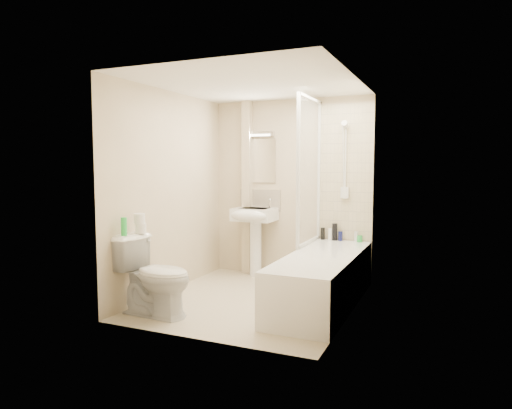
% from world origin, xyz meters
% --- Properties ---
extents(floor, '(2.50, 2.50, 0.00)m').
position_xyz_m(floor, '(0.00, 0.00, 0.00)').
color(floor, beige).
rests_on(floor, ground).
extents(wall_back, '(2.20, 0.02, 2.40)m').
position_xyz_m(wall_back, '(0.00, 1.25, 1.20)').
color(wall_back, beige).
rests_on(wall_back, ground).
extents(wall_left, '(0.02, 2.50, 2.40)m').
position_xyz_m(wall_left, '(-1.10, 0.00, 1.20)').
color(wall_left, beige).
rests_on(wall_left, ground).
extents(wall_right, '(0.02, 2.50, 2.40)m').
position_xyz_m(wall_right, '(1.10, 0.00, 1.20)').
color(wall_right, beige).
rests_on(wall_right, ground).
extents(ceiling, '(2.20, 2.50, 0.02)m').
position_xyz_m(ceiling, '(0.00, 0.00, 2.40)').
color(ceiling, white).
rests_on(ceiling, wall_back).
extents(tile_back, '(0.70, 0.01, 1.75)m').
position_xyz_m(tile_back, '(0.75, 1.24, 1.42)').
color(tile_back, beige).
rests_on(tile_back, wall_back).
extents(tile_right, '(0.01, 2.10, 1.75)m').
position_xyz_m(tile_right, '(1.09, 0.17, 1.42)').
color(tile_right, beige).
rests_on(tile_right, wall_right).
extents(pipe_boxing, '(0.12, 0.12, 2.40)m').
position_xyz_m(pipe_boxing, '(-0.62, 1.19, 1.20)').
color(pipe_boxing, beige).
rests_on(pipe_boxing, ground).
extents(splashback, '(0.60, 0.02, 0.30)m').
position_xyz_m(splashback, '(-0.44, 1.24, 1.03)').
color(splashback, beige).
rests_on(splashback, wall_back).
extents(mirror, '(0.46, 0.01, 0.60)m').
position_xyz_m(mirror, '(-0.44, 1.24, 1.58)').
color(mirror, white).
rests_on(mirror, wall_back).
extents(strip_light, '(0.42, 0.07, 0.07)m').
position_xyz_m(strip_light, '(-0.44, 1.22, 1.95)').
color(strip_light, silver).
rests_on(strip_light, wall_back).
extents(bathtub, '(0.70, 2.10, 0.55)m').
position_xyz_m(bathtub, '(0.75, 0.17, 0.29)').
color(bathtub, white).
rests_on(bathtub, ground).
extents(shower_screen, '(0.04, 0.92, 1.80)m').
position_xyz_m(shower_screen, '(0.40, 0.80, 1.45)').
color(shower_screen, white).
rests_on(shower_screen, bathtub).
extents(shower_fixture, '(0.10, 0.16, 0.99)m').
position_xyz_m(shower_fixture, '(0.75, 1.19, 1.55)').
color(shower_fixture, white).
rests_on(shower_fixture, wall_back).
extents(pedestal_sink, '(0.55, 0.50, 1.07)m').
position_xyz_m(pedestal_sink, '(-0.44, 1.01, 0.75)').
color(pedestal_sink, white).
rests_on(pedestal_sink, ground).
extents(bottle_black_a, '(0.05, 0.05, 0.16)m').
position_xyz_m(bottle_black_a, '(0.48, 1.16, 0.63)').
color(bottle_black_a, black).
rests_on(bottle_black_a, bathtub).
extents(bottle_white_a, '(0.06, 0.06, 0.15)m').
position_xyz_m(bottle_white_a, '(0.58, 1.16, 0.63)').
color(bottle_white_a, white).
rests_on(bottle_white_a, bathtub).
extents(bottle_black_b, '(0.07, 0.07, 0.22)m').
position_xyz_m(bottle_black_b, '(0.64, 1.16, 0.66)').
color(bottle_black_b, black).
rests_on(bottle_black_b, bathtub).
extents(bottle_blue, '(0.06, 0.06, 0.12)m').
position_xyz_m(bottle_blue, '(0.71, 1.16, 0.61)').
color(bottle_blue, '#121651').
rests_on(bottle_blue, bathtub).
extents(bottle_white_b, '(0.05, 0.05, 0.13)m').
position_xyz_m(bottle_white_b, '(0.92, 1.16, 0.62)').
color(bottle_white_b, silver).
rests_on(bottle_white_b, bathtub).
extents(bottle_green, '(0.07, 0.07, 0.08)m').
position_xyz_m(bottle_green, '(0.96, 1.16, 0.59)').
color(bottle_green, green).
rests_on(bottle_green, bathtub).
extents(toilet, '(0.55, 0.85, 0.81)m').
position_xyz_m(toilet, '(-0.72, -0.85, 0.41)').
color(toilet, white).
rests_on(toilet, ground).
extents(toilet_roll_lower, '(0.11, 0.11, 0.11)m').
position_xyz_m(toilet_roll_lower, '(-0.96, -0.76, 0.87)').
color(toilet_roll_lower, white).
rests_on(toilet_roll_lower, toilet).
extents(toilet_roll_upper, '(0.12, 0.12, 0.10)m').
position_xyz_m(toilet_roll_upper, '(-0.97, -0.76, 0.97)').
color(toilet_roll_upper, white).
rests_on(toilet_roll_upper, toilet_roll_lower).
extents(green_bottle, '(0.06, 0.06, 0.19)m').
position_xyz_m(green_bottle, '(-1.00, -0.96, 0.91)').
color(green_bottle, green).
rests_on(green_bottle, toilet).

